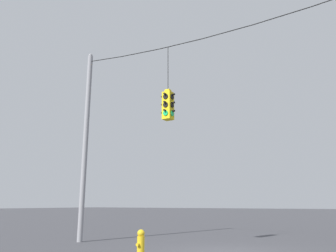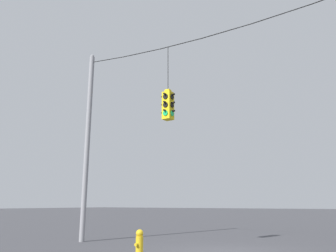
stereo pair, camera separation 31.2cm
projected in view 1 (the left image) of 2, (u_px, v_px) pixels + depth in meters
utility_pole_left at (85, 142)px, 14.07m from camera, size 0.22×0.22×8.20m
span_wire at (227, 28)px, 11.60m from camera, size 13.14×0.03×0.44m
traffic_light_over_intersection at (168, 105)px, 12.24m from camera, size 0.58×0.58×2.93m
fire_hydrant at (141, 243)px, 9.62m from camera, size 0.22×0.30×0.75m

